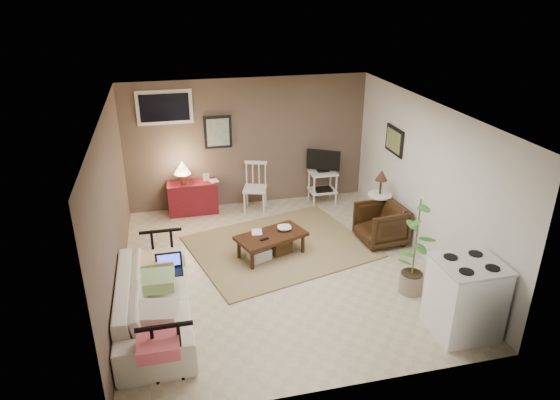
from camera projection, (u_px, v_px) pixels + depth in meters
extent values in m
plane|color=#C1B293|center=(279.00, 268.00, 7.50)|extent=(5.00, 5.00, 0.00)
cube|color=black|center=(218.00, 132.00, 9.00)|extent=(0.50, 0.03, 0.60)
cube|color=black|center=(394.00, 140.00, 8.29)|extent=(0.03, 0.60, 0.45)
cube|color=silver|center=(165.00, 107.00, 8.61)|extent=(0.96, 0.03, 0.60)
cube|color=#988558|center=(280.00, 247.00, 8.07)|extent=(3.14, 2.76, 0.03)
cube|color=#351A0E|center=(271.00, 236.00, 7.67)|extent=(1.18, 0.88, 0.05)
cylinder|color=#351A0E|center=(252.00, 261.00, 7.36)|extent=(0.06, 0.06, 0.34)
cylinder|color=#351A0E|center=(303.00, 244.00, 7.82)|extent=(0.06, 0.06, 0.34)
cylinder|color=#351A0E|center=(239.00, 249.00, 7.67)|extent=(0.06, 0.06, 0.34)
cylinder|color=#351A0E|center=(288.00, 234.00, 8.13)|extent=(0.06, 0.06, 0.34)
cube|color=black|center=(264.00, 239.00, 7.50)|extent=(0.14, 0.09, 0.02)
cube|color=#4E331B|center=(280.00, 246.00, 7.84)|extent=(0.38, 0.35, 0.23)
cube|color=silver|center=(259.00, 254.00, 7.66)|extent=(0.38, 0.35, 0.19)
imported|color=#EDE7CD|center=(154.00, 293.00, 6.14)|extent=(0.65, 2.22, 0.87)
cube|color=black|center=(170.00, 272.00, 6.44)|extent=(0.34, 0.23, 0.02)
cube|color=black|center=(169.00, 260.00, 6.50)|extent=(0.34, 0.02, 0.21)
cube|color=#3754FB|center=(169.00, 260.00, 6.49)|extent=(0.29, 0.00, 0.17)
cube|color=maroon|center=(193.00, 197.00, 9.18)|extent=(0.89, 0.40, 0.60)
cylinder|color=olive|center=(183.00, 179.00, 8.95)|extent=(0.10, 0.10, 0.20)
cone|color=#F9DFB3|center=(182.00, 167.00, 8.87)|extent=(0.30, 0.30, 0.24)
cube|color=tan|center=(206.00, 177.00, 9.11)|extent=(0.12, 0.02, 0.15)
cube|color=silver|center=(255.00, 189.00, 9.21)|extent=(0.52, 0.52, 0.04)
cylinder|color=silver|center=(245.00, 204.00, 9.15)|extent=(0.04, 0.04, 0.41)
cylinder|color=silver|center=(264.00, 204.00, 9.13)|extent=(0.04, 0.04, 0.41)
cylinder|color=silver|center=(247.00, 196.00, 9.48)|extent=(0.04, 0.04, 0.41)
cylinder|color=silver|center=(266.00, 197.00, 9.45)|extent=(0.04, 0.04, 0.41)
cube|color=silver|center=(256.00, 162.00, 9.20)|extent=(0.40, 0.16, 0.06)
cube|color=silver|center=(323.00, 173.00, 9.46)|extent=(0.50, 0.41, 0.04)
cube|color=silver|center=(322.00, 190.00, 9.61)|extent=(0.50, 0.41, 0.03)
cylinder|color=silver|center=(314.00, 192.00, 9.38)|extent=(0.03, 0.03, 0.64)
cylinder|color=silver|center=(336.00, 190.00, 9.47)|extent=(0.03, 0.03, 0.64)
cylinder|color=silver|center=(309.00, 185.00, 9.69)|extent=(0.03, 0.03, 0.64)
cylinder|color=silver|center=(330.00, 183.00, 9.78)|extent=(0.03, 0.03, 0.64)
cube|color=black|center=(323.00, 170.00, 9.44)|extent=(0.23, 0.13, 0.03)
cube|color=black|center=(323.00, 160.00, 9.36)|extent=(0.58, 0.35, 0.38)
cube|color=#EF835D|center=(323.00, 160.00, 9.36)|extent=(0.48, 0.27, 0.31)
cube|color=black|center=(323.00, 190.00, 9.56)|extent=(0.32, 0.23, 0.09)
cylinder|color=silver|center=(377.00, 228.00, 8.67)|extent=(0.29, 0.29, 0.03)
cylinder|color=silver|center=(378.00, 212.00, 8.54)|extent=(0.06, 0.06, 0.61)
cylinder|color=silver|center=(380.00, 195.00, 8.41)|extent=(0.41, 0.41, 0.03)
cylinder|color=black|center=(381.00, 187.00, 8.35)|extent=(0.04, 0.04, 0.26)
cone|color=#3D2419|center=(382.00, 175.00, 8.27)|extent=(0.20, 0.20, 0.18)
imported|color=black|center=(381.00, 222.00, 8.10)|extent=(0.71, 0.75, 0.71)
cylinder|color=gray|center=(411.00, 283.00, 6.87)|extent=(0.32, 0.32, 0.28)
cylinder|color=#4C602D|center=(416.00, 238.00, 6.59)|extent=(0.02, 0.02, 1.11)
cube|color=white|center=(465.00, 299.00, 5.97)|extent=(0.73, 0.67, 0.93)
cube|color=silver|center=(471.00, 264.00, 5.77)|extent=(0.75, 0.70, 0.03)
cylinder|color=black|center=(467.00, 272.00, 5.58)|extent=(0.17, 0.17, 0.01)
cylinder|color=black|center=(493.00, 268.00, 5.65)|extent=(0.17, 0.17, 0.01)
cylinder|color=black|center=(451.00, 257.00, 5.88)|extent=(0.17, 0.17, 0.01)
cylinder|color=black|center=(476.00, 254.00, 5.95)|extent=(0.17, 0.17, 0.01)
imported|color=#351A0E|center=(284.00, 224.00, 7.76)|extent=(0.22, 0.08, 0.22)
imported|color=#351A0E|center=(252.00, 227.00, 7.67)|extent=(0.16, 0.04, 0.22)
imported|color=#351A0E|center=(209.00, 177.00, 9.03)|extent=(0.15, 0.05, 0.20)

